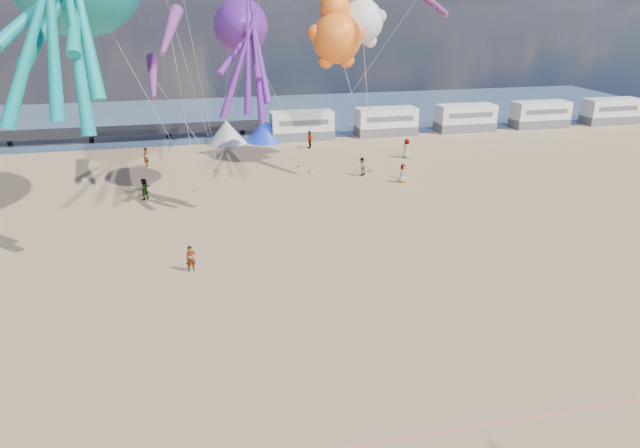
{
  "coord_description": "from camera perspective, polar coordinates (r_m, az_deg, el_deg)",
  "views": [
    {
      "loc": [
        -5.49,
        -19.47,
        14.06
      ],
      "look_at": [
        0.29,
        6.0,
        3.74
      ],
      "focal_mm": 32.0,
      "sensor_mm": 36.0,
      "label": 1
    }
  ],
  "objects": [
    {
      "name": "motorhome_3",
      "position": [
        72.76,
        21.16,
        10.19
      ],
      "size": [
        6.6,
        2.5,
        3.0
      ],
      "primitive_type": "cube",
      "color": "silver",
      "rests_on": "ground"
    },
    {
      "name": "motorhome_1",
      "position": [
        64.31,
        6.64,
        10.14
      ],
      "size": [
        6.6,
        2.5,
        3.0
      ],
      "primitive_type": "cube",
      "color": "silver",
      "rests_on": "ground"
    },
    {
      "name": "sandbag_a",
      "position": [
        45.74,
        -12.03,
        3.31
      ],
      "size": [
        0.5,
        0.35,
        0.22
      ],
      "primitive_type": "cube",
      "color": "gray",
      "rests_on": "ground"
    },
    {
      "name": "beachgoer_0",
      "position": [
        47.38,
        8.26,
        5.05
      ],
      "size": [
        0.68,
        0.59,
        1.56
      ],
      "primitive_type": "imported",
      "rotation": [
        0.0,
        0.0,
        0.47
      ],
      "color": "#7F6659",
      "rests_on": "ground"
    },
    {
      "name": "sandbag_e",
      "position": [
        50.9,
        -10.12,
        5.3
      ],
      "size": [
        0.5,
        0.35,
        0.22
      ],
      "primitive_type": "cube",
      "color": "gray",
      "rests_on": "ground"
    },
    {
      "name": "windsock_left",
      "position": [
        45.96,
        -14.78,
        18.16
      ],
      "size": [
        2.29,
        7.75,
        7.67
      ],
      "primitive_type": null,
      "rotation": [
        0.0,
        0.0,
        -0.16
      ],
      "color": "red"
    },
    {
      "name": "sandbag_c",
      "position": [
        50.19,
        5.3,
        5.32
      ],
      "size": [
        0.5,
        0.35,
        0.22
      ],
      "primitive_type": "cube",
      "color": "gray",
      "rests_on": "ground"
    },
    {
      "name": "motorhome_4",
      "position": [
        78.39,
        27.06,
        10.02
      ],
      "size": [
        6.6,
        2.5,
        3.0
      ],
      "primitive_type": "cube",
      "color": "silver",
      "rests_on": "ground"
    },
    {
      "name": "windsock_right",
      "position": [
        46.13,
        -16.38,
        13.93
      ],
      "size": [
        1.01,
        5.05,
        5.03
      ],
      "primitive_type": null,
      "rotation": [
        0.0,
        0.0,
        0.02
      ],
      "color": "red"
    },
    {
      "name": "ground",
      "position": [
        24.64,
        2.51,
        -13.27
      ],
      "size": [
        120.0,
        120.0,
        0.0
      ],
      "primitive_type": "plane",
      "color": "tan",
      "rests_on": "ground"
    },
    {
      "name": "beachgoer_6",
      "position": [
        55.04,
        8.66,
        7.48
      ],
      "size": [
        0.68,
        0.46,
        1.82
      ],
      "primitive_type": "imported",
      "rotation": [
        0.0,
        0.0,
        3.18
      ],
      "color": "#7F6659",
      "rests_on": "ground"
    },
    {
      "name": "kite_panda",
      "position": [
        51.71,
        4.19,
        19.55
      ],
      "size": [
        5.66,
        5.51,
        6.29
      ],
      "primitive_type": null,
      "rotation": [
        0.0,
        0.0,
        0.37
      ],
      "color": "silver"
    },
    {
      "name": "tent_white",
      "position": [
        60.95,
        -9.32,
        9.09
      ],
      "size": [
        4.0,
        4.0,
        2.4
      ],
      "primitive_type": "cone",
      "color": "white",
      "rests_on": "ground"
    },
    {
      "name": "beachgoer_5",
      "position": [
        53.72,
        -17.05,
        6.4
      ],
      "size": [
        0.91,
        1.71,
        1.76
      ],
      "primitive_type": "imported",
      "rotation": [
        0.0,
        0.0,
        4.46
      ],
      "color": "#7F6659",
      "rests_on": "ground"
    },
    {
      "name": "sandbag_d",
      "position": [
        51.59,
        -1.89,
        5.85
      ],
      "size": [
        0.5,
        0.35,
        0.22
      ],
      "primitive_type": "cube",
      "color": "gray",
      "rests_on": "ground"
    },
    {
      "name": "tent_blue",
      "position": [
        61.31,
        -5.55,
        9.34
      ],
      "size": [
        4.0,
        4.0,
        2.4
      ],
      "primitive_type": "cone",
      "color": "#1933CC",
      "rests_on": "ground"
    },
    {
      "name": "kite_teddy_orange",
      "position": [
        49.82,
        1.66,
        18.08
      ],
      "size": [
        6.43,
        6.27,
        7.11
      ],
      "primitive_type": null,
      "rotation": [
        0.0,
        0.0,
        0.38
      ],
      "color": "orange"
    },
    {
      "name": "rope_line",
      "position": [
        20.9,
        6.33,
        -20.82
      ],
      "size": [
        34.0,
        0.03,
        0.03
      ],
      "primitive_type": "cylinder",
      "rotation": [
        0.0,
        1.57,
        0.0
      ],
      "color": "#F2338C",
      "rests_on": "ground"
    },
    {
      "name": "standing_person",
      "position": [
        32.24,
        -12.79,
        -3.41
      ],
      "size": [
        0.58,
        0.41,
        1.49
      ],
      "primitive_type": "imported",
      "rotation": [
        0.0,
        0.0,
        0.11
      ],
      "color": "tan",
      "rests_on": "ground"
    },
    {
      "name": "motorhome_0",
      "position": [
        61.86,
        -1.83,
        9.82
      ],
      "size": [
        6.6,
        2.5,
        3.0
      ],
      "primitive_type": "cube",
      "color": "silver",
      "rests_on": "ground"
    },
    {
      "name": "water",
      "position": [
        75.98,
        -8.56,
        10.67
      ],
      "size": [
        120.0,
        120.0,
        0.0
      ],
      "primitive_type": "plane",
      "color": "#3C5473",
      "rests_on": "ground"
    },
    {
      "name": "beachgoer_3",
      "position": [
        58.08,
        -1.04,
        8.44
      ],
      "size": [
        1.15,
        1.32,
        1.78
      ],
      "primitive_type": "imported",
      "rotation": [
        0.0,
        0.0,
        4.19
      ],
      "color": "#7F6659",
      "rests_on": "ground"
    },
    {
      "name": "motorhome_2",
      "position": [
        68.0,
        14.35,
        10.25
      ],
      "size": [
        6.6,
        2.5,
        3.0
      ],
      "primitive_type": "cube",
      "color": "silver",
      "rests_on": "ground"
    },
    {
      "name": "beachgoer_1",
      "position": [
        48.86,
        4.17,
        5.74
      ],
      "size": [
        0.92,
        0.88,
        1.59
      ],
      "primitive_type": "imported",
      "rotation": [
        0.0,
        0.0,
        3.82
      ],
      "color": "#7F6659",
      "rests_on": "ground"
    },
    {
      "name": "kite_octopus_purple",
      "position": [
        43.05,
        -7.93,
        19.01
      ],
      "size": [
        6.39,
        9.58,
        10.1
      ],
      "primitive_type": null,
      "rotation": [
        0.0,
        0.0,
        -0.32
      ],
      "color": "#551C83"
    },
    {
      "name": "beachgoer_4",
      "position": [
        44.79,
        -17.16,
        3.37
      ],
      "size": [
        0.91,
        0.99,
        1.63
      ],
      "primitive_type": "imported",
      "rotation": [
        0.0,
        0.0,
        4.03
      ],
      "color": "#7F6659",
      "rests_on": "ground"
    },
    {
      "name": "sandbag_b",
      "position": [
        50.13,
        -0.75,
        5.39
      ],
      "size": [
        0.5,
        0.35,
        0.22
      ],
      "primitive_type": "cube",
      "color": "gray",
      "rests_on": "ground"
    }
  ]
}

